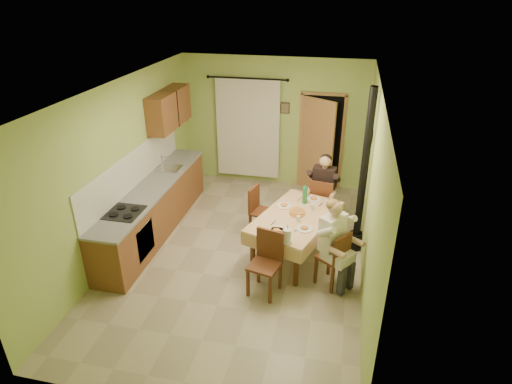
% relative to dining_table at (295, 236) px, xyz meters
% --- Properties ---
extents(floor, '(4.00, 6.00, 0.01)m').
position_rel_dining_table_xyz_m(floor, '(-0.90, -0.17, -0.38)').
color(floor, tan).
rests_on(floor, ground).
extents(room_shell, '(4.04, 6.04, 2.82)m').
position_rel_dining_table_xyz_m(room_shell, '(-0.90, -0.17, 1.44)').
color(room_shell, '#A9C666').
rests_on(room_shell, ground).
extents(kitchen_run, '(0.64, 3.64, 1.56)m').
position_rel_dining_table_xyz_m(kitchen_run, '(-2.60, 0.23, 0.10)').
color(kitchen_run, brown).
rests_on(kitchen_run, ground).
extents(upper_cabinets, '(0.35, 1.40, 0.70)m').
position_rel_dining_table_xyz_m(upper_cabinets, '(-2.72, 1.53, 1.57)').
color(upper_cabinets, brown).
rests_on(upper_cabinets, room_shell).
extents(curtain, '(1.70, 0.07, 2.22)m').
position_rel_dining_table_xyz_m(curtain, '(-1.45, 2.73, 0.88)').
color(curtain, black).
rests_on(curtain, ground).
extents(doorway, '(0.96, 0.49, 2.15)m').
position_rel_dining_table_xyz_m(doorway, '(0.12, 2.70, 0.67)').
color(doorway, black).
rests_on(doorway, ground).
extents(dining_table, '(1.52, 1.95, 0.76)m').
position_rel_dining_table_xyz_m(dining_table, '(0.00, 0.00, 0.00)').
color(dining_table, tan).
rests_on(dining_table, ground).
extents(tableware, '(0.71, 1.64, 0.33)m').
position_rel_dining_table_xyz_m(tableware, '(-0.00, -0.10, 0.43)').
color(tableware, white).
rests_on(tableware, dining_table).
extents(chair_far, '(0.49, 0.49, 0.99)m').
position_rel_dining_table_xyz_m(chair_far, '(0.35, 1.06, -0.09)').
color(chair_far, '#5A2E18').
rests_on(chair_far, ground).
extents(chair_near, '(0.50, 0.50, 0.98)m').
position_rel_dining_table_xyz_m(chair_near, '(-0.30, -1.04, -0.09)').
color(chair_near, '#5A2E18').
rests_on(chair_near, ground).
extents(chair_right, '(0.52, 0.52, 0.93)m').
position_rel_dining_table_xyz_m(chair_right, '(0.65, -0.65, -0.09)').
color(chair_right, '#5A2E18').
rests_on(chair_right, ground).
extents(chair_left, '(0.47, 0.47, 0.94)m').
position_rel_dining_table_xyz_m(chair_left, '(-0.66, 0.49, -0.09)').
color(chair_left, '#5A2E18').
rests_on(chair_left, ground).
extents(man_far, '(0.62, 0.51, 1.39)m').
position_rel_dining_table_xyz_m(man_far, '(0.35, 1.07, 0.50)').
color(man_far, black).
rests_on(man_far, chair_far).
extents(man_right, '(0.64, 0.65, 1.39)m').
position_rel_dining_table_xyz_m(man_right, '(0.64, -0.64, 0.50)').
color(man_right, white).
rests_on(man_right, chair_right).
extents(stove_flue, '(0.24, 0.24, 2.80)m').
position_rel_dining_table_xyz_m(stove_flue, '(1.00, 0.43, 0.64)').
color(stove_flue, black).
rests_on(stove_flue, ground).
extents(picture_back, '(0.19, 0.03, 0.23)m').
position_rel_dining_table_xyz_m(picture_back, '(-0.65, 2.80, 1.37)').
color(picture_back, black).
rests_on(picture_back, room_shell).
extents(picture_right, '(0.03, 0.31, 0.21)m').
position_rel_dining_table_xyz_m(picture_right, '(1.07, 1.03, 1.47)').
color(picture_right, brown).
rests_on(picture_right, room_shell).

